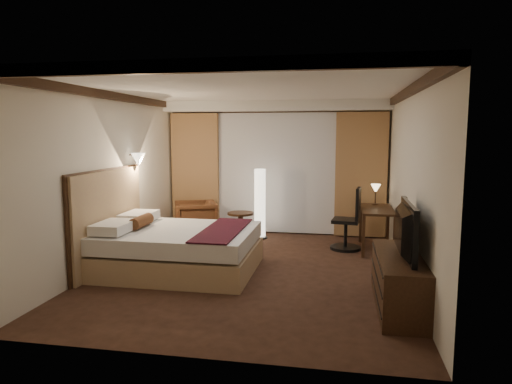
% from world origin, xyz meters
% --- Properties ---
extents(floor, '(4.50, 5.50, 0.01)m').
position_xyz_m(floor, '(0.00, 0.00, 0.00)').
color(floor, '#311D13').
rests_on(floor, ground).
extents(ceiling, '(4.50, 5.50, 0.01)m').
position_xyz_m(ceiling, '(0.00, 0.00, 2.70)').
color(ceiling, white).
rests_on(ceiling, back_wall).
extents(back_wall, '(4.50, 0.02, 2.70)m').
position_xyz_m(back_wall, '(0.00, 2.75, 1.35)').
color(back_wall, beige).
rests_on(back_wall, floor).
extents(left_wall, '(0.02, 5.50, 2.70)m').
position_xyz_m(left_wall, '(-2.25, 0.00, 1.35)').
color(left_wall, beige).
rests_on(left_wall, floor).
extents(right_wall, '(0.02, 5.50, 2.70)m').
position_xyz_m(right_wall, '(2.25, 0.00, 1.35)').
color(right_wall, beige).
rests_on(right_wall, floor).
extents(crown_molding, '(4.50, 5.50, 0.12)m').
position_xyz_m(crown_molding, '(0.00, 0.00, 2.64)').
color(crown_molding, black).
rests_on(crown_molding, ceiling).
extents(soffit, '(4.50, 0.50, 0.20)m').
position_xyz_m(soffit, '(0.00, 2.50, 2.60)').
color(soffit, white).
rests_on(soffit, ceiling).
extents(curtain_sheer, '(2.48, 0.04, 2.45)m').
position_xyz_m(curtain_sheer, '(0.00, 2.67, 1.25)').
color(curtain_sheer, silver).
rests_on(curtain_sheer, back_wall).
extents(curtain_left_drape, '(1.00, 0.14, 2.45)m').
position_xyz_m(curtain_left_drape, '(-1.70, 2.61, 1.25)').
color(curtain_left_drape, tan).
rests_on(curtain_left_drape, back_wall).
extents(curtain_right_drape, '(1.00, 0.14, 2.45)m').
position_xyz_m(curtain_right_drape, '(1.70, 2.61, 1.25)').
color(curtain_right_drape, tan).
rests_on(curtain_right_drape, back_wall).
extents(wall_sconce, '(0.24, 0.24, 0.24)m').
position_xyz_m(wall_sconce, '(-2.09, 0.69, 1.62)').
color(wall_sconce, white).
rests_on(wall_sconce, left_wall).
extents(bed, '(2.25, 1.75, 0.66)m').
position_xyz_m(bed, '(-1.07, -0.19, 0.33)').
color(bed, white).
rests_on(bed, floor).
extents(headboard, '(0.12, 2.05, 1.50)m').
position_xyz_m(headboard, '(-2.20, -0.19, 0.75)').
color(headboard, tan).
rests_on(headboard, floor).
extents(armchair, '(0.98, 1.00, 0.81)m').
position_xyz_m(armchair, '(-1.50, 1.93, 0.40)').
color(armchair, '#503418').
rests_on(armchair, floor).
extents(side_table, '(0.51, 0.51, 0.56)m').
position_xyz_m(side_table, '(-0.57, 1.85, 0.28)').
color(side_table, black).
rests_on(side_table, floor).
extents(floor_lamp, '(0.29, 0.29, 1.39)m').
position_xyz_m(floor_lamp, '(-0.24, 2.14, 0.69)').
color(floor_lamp, white).
rests_on(floor_lamp, floor).
extents(desk, '(0.55, 1.20, 0.75)m').
position_xyz_m(desk, '(1.95, 1.61, 0.38)').
color(desk, black).
rests_on(desk, floor).
extents(desk_lamp, '(0.18, 0.18, 0.34)m').
position_xyz_m(desk_lamp, '(1.95, 2.06, 0.92)').
color(desk_lamp, '#FFD899').
rests_on(desk_lamp, desk).
extents(office_chair, '(0.61, 0.61, 1.13)m').
position_xyz_m(office_chair, '(1.41, 1.56, 0.56)').
color(office_chair, black).
rests_on(office_chair, floor).
extents(dresser, '(0.50, 1.64, 0.64)m').
position_xyz_m(dresser, '(2.00, -1.12, 0.32)').
color(dresser, black).
rests_on(dresser, floor).
extents(television, '(0.68, 1.17, 0.15)m').
position_xyz_m(television, '(1.97, -1.12, 0.97)').
color(television, black).
rests_on(television, dresser).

